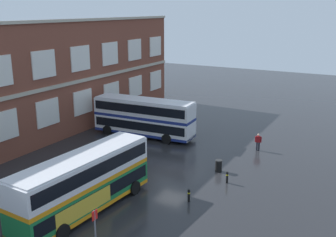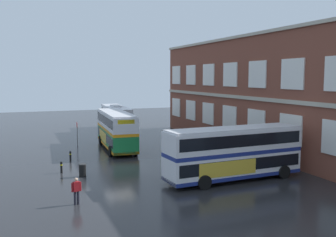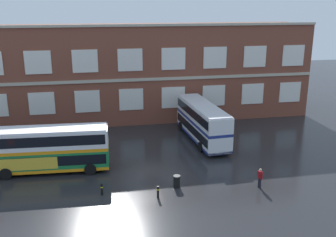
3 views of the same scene
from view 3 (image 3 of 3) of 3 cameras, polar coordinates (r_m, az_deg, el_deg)
ground_plane at (r=37.24m, az=-3.41°, el=-6.54°), size 120.00×120.00×0.00m
brick_terminal_building at (r=50.88m, az=-5.96°, el=6.76°), size 47.03×8.19×12.29m
double_decker_near at (r=36.31m, az=-17.45°, el=-4.28°), size 11.13×3.33×4.07m
double_decker_middle at (r=42.69m, az=5.05°, el=-0.45°), size 3.36×11.14×4.07m
waiting_passenger at (r=33.01m, az=13.34°, el=-8.37°), size 0.31×0.64×1.70m
station_litter_bin at (r=32.39m, az=1.30°, el=-9.20°), size 0.60×0.60×1.03m
safety_bollard_west at (r=30.82m, az=-1.48°, el=-10.68°), size 0.19×0.19×0.95m
safety_bollard_east at (r=31.61m, az=-9.68°, el=-10.20°), size 0.19×0.19×0.95m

